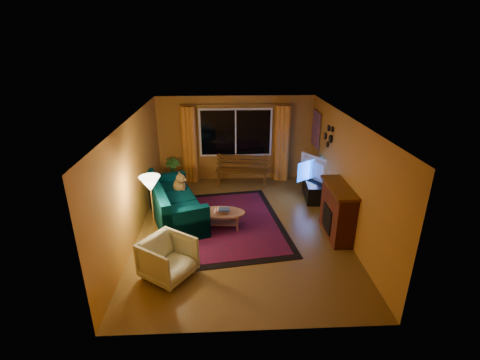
{
  "coord_description": "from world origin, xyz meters",
  "views": [
    {
      "loc": [
        -0.34,
        -6.88,
        4.0
      ],
      "look_at": [
        0.0,
        0.3,
        1.05
      ],
      "focal_mm": 26.0,
      "sensor_mm": 36.0,
      "label": 1
    }
  ],
  "objects_px": {
    "sofa": "(175,201)",
    "armchair": "(168,257)",
    "coffee_table": "(222,219)",
    "tv_console": "(312,189)",
    "floor_lamp": "(153,214)",
    "bench": "(242,178)"
  },
  "relations": [
    {
      "from": "tv_console",
      "to": "sofa",
      "type": "bearing_deg",
      "value": -157.96
    },
    {
      "from": "tv_console",
      "to": "floor_lamp",
      "type": "bearing_deg",
      "value": -143.03
    },
    {
      "from": "floor_lamp",
      "to": "coffee_table",
      "type": "distance_m",
      "value": 1.66
    },
    {
      "from": "armchair",
      "to": "bench",
      "type": "bearing_deg",
      "value": 15.0
    },
    {
      "from": "bench",
      "to": "armchair",
      "type": "height_order",
      "value": "armchair"
    },
    {
      "from": "floor_lamp",
      "to": "armchair",
      "type": "bearing_deg",
      "value": -67.16
    },
    {
      "from": "sofa",
      "to": "tv_console",
      "type": "distance_m",
      "value": 3.66
    },
    {
      "from": "sofa",
      "to": "bench",
      "type": "bearing_deg",
      "value": 30.21
    },
    {
      "from": "armchair",
      "to": "floor_lamp",
      "type": "distance_m",
      "value": 1.07
    },
    {
      "from": "sofa",
      "to": "floor_lamp",
      "type": "distance_m",
      "value": 1.32
    },
    {
      "from": "armchair",
      "to": "floor_lamp",
      "type": "relative_size",
      "value": 0.52
    },
    {
      "from": "armchair",
      "to": "coffee_table",
      "type": "xyz_separation_m",
      "value": [
        0.94,
        1.72,
        -0.22
      ]
    },
    {
      "from": "sofa",
      "to": "armchair",
      "type": "xyz_separation_m",
      "value": [
        0.14,
        -2.17,
        -0.06
      ]
    },
    {
      "from": "sofa",
      "to": "coffee_table",
      "type": "relative_size",
      "value": 2.18
    },
    {
      "from": "floor_lamp",
      "to": "coffee_table",
      "type": "relative_size",
      "value": 1.49
    },
    {
      "from": "bench",
      "to": "floor_lamp",
      "type": "height_order",
      "value": "floor_lamp"
    },
    {
      "from": "tv_console",
      "to": "coffee_table",
      "type": "bearing_deg",
      "value": -142.91
    },
    {
      "from": "coffee_table",
      "to": "tv_console",
      "type": "height_order",
      "value": "tv_console"
    },
    {
      "from": "sofa",
      "to": "tv_console",
      "type": "height_order",
      "value": "sofa"
    },
    {
      "from": "sofa",
      "to": "armchair",
      "type": "bearing_deg",
      "value": -105.67
    },
    {
      "from": "bench",
      "to": "floor_lamp",
      "type": "distance_m",
      "value": 3.76
    },
    {
      "from": "armchair",
      "to": "tv_console",
      "type": "distance_m",
      "value": 4.66
    }
  ]
}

